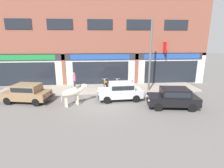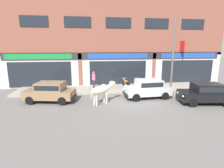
{
  "view_description": "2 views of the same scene",
  "coord_description": "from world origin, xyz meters",
  "px_view_note": "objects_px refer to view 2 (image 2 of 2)",
  "views": [
    {
      "loc": [
        -0.28,
        -12.9,
        4.88
      ],
      "look_at": [
        0.84,
        1.0,
        1.25
      ],
      "focal_mm": 28.0,
      "sensor_mm": 36.0,
      "label": 1
    },
    {
      "loc": [
        -3.15,
        -12.2,
        3.98
      ],
      "look_at": [
        -1.26,
        1.0,
        1.11
      ],
      "focal_mm": 28.0,
      "sensor_mm": 36.0,
      "label": 2
    }
  ],
  "objects_px": {
    "motorcycle_2": "(152,83)",
    "utility_pole": "(173,54)",
    "car_0": "(206,93)",
    "cow": "(102,90)",
    "motorcycle_0": "(126,84)",
    "motorcycle_1": "(139,84)",
    "pedestrian": "(94,78)",
    "car_1": "(50,91)",
    "car_2": "(148,88)"
  },
  "relations": [
    {
      "from": "motorcycle_0",
      "to": "car_1",
      "type": "bearing_deg",
      "value": -156.25
    },
    {
      "from": "car_2",
      "to": "motorcycle_0",
      "type": "distance_m",
      "value": 3.03
    },
    {
      "from": "cow",
      "to": "motorcycle_2",
      "type": "distance_m",
      "value": 6.47
    },
    {
      "from": "car_1",
      "to": "car_2",
      "type": "distance_m",
      "value": 7.38
    },
    {
      "from": "car_1",
      "to": "motorcycle_2",
      "type": "distance_m",
      "value": 9.31
    },
    {
      "from": "cow",
      "to": "pedestrian",
      "type": "distance_m",
      "value": 4.06
    },
    {
      "from": "motorcycle_1",
      "to": "pedestrian",
      "type": "bearing_deg",
      "value": 175.35
    },
    {
      "from": "car_0",
      "to": "motorcycle_1",
      "type": "bearing_deg",
      "value": 125.95
    },
    {
      "from": "motorcycle_1",
      "to": "car_1",
      "type": "bearing_deg",
      "value": -160.39
    },
    {
      "from": "car_1",
      "to": "motorcycle_0",
      "type": "height_order",
      "value": "car_1"
    },
    {
      "from": "motorcycle_1",
      "to": "utility_pole",
      "type": "bearing_deg",
      "value": -16.66
    },
    {
      "from": "car_1",
      "to": "motorcycle_1",
      "type": "height_order",
      "value": "car_1"
    },
    {
      "from": "car_1",
      "to": "cow",
      "type": "bearing_deg",
      "value": -15.24
    },
    {
      "from": "car_2",
      "to": "motorcycle_2",
      "type": "bearing_deg",
      "value": 62.55
    },
    {
      "from": "cow",
      "to": "motorcycle_0",
      "type": "bearing_deg",
      "value": 55.15
    },
    {
      "from": "utility_pole",
      "to": "pedestrian",
      "type": "bearing_deg",
      "value": 170.55
    },
    {
      "from": "car_2",
      "to": "utility_pole",
      "type": "relative_size",
      "value": 0.57
    },
    {
      "from": "car_0",
      "to": "car_1",
      "type": "xyz_separation_m",
      "value": [
        -10.96,
        2.01,
        0.0
      ]
    },
    {
      "from": "cow",
      "to": "motorcycle_2",
      "type": "xyz_separation_m",
      "value": [
        5.2,
        3.82,
        -0.46
      ]
    },
    {
      "from": "car_0",
      "to": "motorcycle_2",
      "type": "distance_m",
      "value": 5.26
    },
    {
      "from": "motorcycle_1",
      "to": "motorcycle_2",
      "type": "xyz_separation_m",
      "value": [
        1.32,
        0.13,
        0.0
      ]
    },
    {
      "from": "motorcycle_1",
      "to": "utility_pole",
      "type": "xyz_separation_m",
      "value": [
        2.72,
        -0.81,
        2.83
      ]
    },
    {
      "from": "cow",
      "to": "car_2",
      "type": "relative_size",
      "value": 0.52
    },
    {
      "from": "motorcycle_1",
      "to": "utility_pole",
      "type": "distance_m",
      "value": 4.01
    },
    {
      "from": "motorcycle_1",
      "to": "utility_pole",
      "type": "height_order",
      "value": "utility_pole"
    },
    {
      "from": "car_0",
      "to": "car_2",
      "type": "height_order",
      "value": "same"
    },
    {
      "from": "motorcycle_2",
      "to": "motorcycle_1",
      "type": "bearing_deg",
      "value": -174.43
    },
    {
      "from": "car_1",
      "to": "motorcycle_1",
      "type": "xyz_separation_m",
      "value": [
        7.55,
        2.69,
        -0.27
      ]
    },
    {
      "from": "car_0",
      "to": "motorcycle_1",
      "type": "height_order",
      "value": "car_0"
    },
    {
      "from": "motorcycle_0",
      "to": "pedestrian",
      "type": "relative_size",
      "value": 1.13
    },
    {
      "from": "motorcycle_0",
      "to": "motorcycle_1",
      "type": "height_order",
      "value": "same"
    },
    {
      "from": "car_0",
      "to": "pedestrian",
      "type": "bearing_deg",
      "value": 146.64
    },
    {
      "from": "car_0",
      "to": "utility_pole",
      "type": "distance_m",
      "value": 4.7
    },
    {
      "from": "cow",
      "to": "motorcycle_0",
      "type": "xyz_separation_m",
      "value": [
        2.63,
        3.77,
        -0.46
      ]
    },
    {
      "from": "car_0",
      "to": "car_2",
      "type": "relative_size",
      "value": 1.02
    },
    {
      "from": "pedestrian",
      "to": "utility_pole",
      "type": "xyz_separation_m",
      "value": [
        6.98,
        -1.16,
        2.23
      ]
    },
    {
      "from": "motorcycle_2",
      "to": "utility_pole",
      "type": "distance_m",
      "value": 3.3
    },
    {
      "from": "car_2",
      "to": "car_0",
      "type": "bearing_deg",
      "value": -28.69
    },
    {
      "from": "motorcycle_0",
      "to": "motorcycle_2",
      "type": "height_order",
      "value": "same"
    },
    {
      "from": "car_0",
      "to": "car_1",
      "type": "relative_size",
      "value": 0.99
    },
    {
      "from": "car_2",
      "to": "utility_pole",
      "type": "distance_m",
      "value": 4.32
    },
    {
      "from": "cow",
      "to": "motorcycle_0",
      "type": "height_order",
      "value": "cow"
    },
    {
      "from": "cow",
      "to": "car_0",
      "type": "distance_m",
      "value": 7.36
    },
    {
      "from": "car_2",
      "to": "utility_pole",
      "type": "bearing_deg",
      "value": 33.59
    },
    {
      "from": "cow",
      "to": "car_0",
      "type": "relative_size",
      "value": 0.51
    },
    {
      "from": "car_1",
      "to": "motorcycle_2",
      "type": "relative_size",
      "value": 2.11
    },
    {
      "from": "car_0",
      "to": "motorcycle_1",
      "type": "relative_size",
      "value": 2.08
    },
    {
      "from": "utility_pole",
      "to": "car_2",
      "type": "bearing_deg",
      "value": -146.41
    },
    {
      "from": "car_1",
      "to": "car_2",
      "type": "xyz_separation_m",
      "value": [
        7.38,
        -0.05,
        0.0
      ]
    },
    {
      "from": "car_0",
      "to": "motorcycle_2",
      "type": "bearing_deg",
      "value": 113.42
    }
  ]
}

